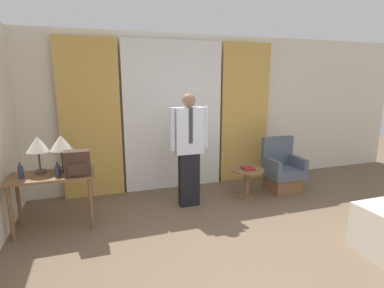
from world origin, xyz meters
The scene contains 14 objects.
wall_back centered at (0.00, 3.07, 1.35)m, with size 10.00×0.06×2.70m.
curtain_sheer_center centered at (0.00, 2.94, 1.29)m, with size 1.74×0.06×2.58m.
curtain_drape_left centered at (-1.39, 2.94, 1.29)m, with size 0.95×0.06×2.58m.
curtain_drape_right centered at (1.39, 2.94, 1.29)m, with size 0.95×0.06×2.58m.
desk centered at (-1.90, 1.94, 0.61)m, with size 1.04×0.54×0.73m.
table_lamp_left centered at (-2.04, 2.05, 1.10)m, with size 0.29×0.29×0.49m.
table_lamp_right centered at (-1.77, 2.05, 1.10)m, with size 0.29×0.29×0.49m.
bottle_near_edge centered at (-1.81, 1.82, 0.81)m, with size 0.06×0.06×0.19m.
bottle_by_lamp centered at (-2.24, 1.90, 0.81)m, with size 0.06×0.06×0.19m.
backpack centered at (-1.57, 1.79, 0.89)m, with size 0.31×0.21×0.32m.
person centered at (0.00, 2.07, 0.95)m, with size 0.61×0.21×1.73m.
armchair centered at (1.75, 2.17, 0.34)m, with size 0.60×0.55×0.93m.
side_table centered at (1.00, 2.06, 0.34)m, with size 0.55×0.55×0.50m.
book centered at (1.00, 2.03, 0.51)m, with size 0.18×0.20×0.03m.
Camera 1 is at (-1.34, -2.12, 1.93)m, focal length 28.00 mm.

